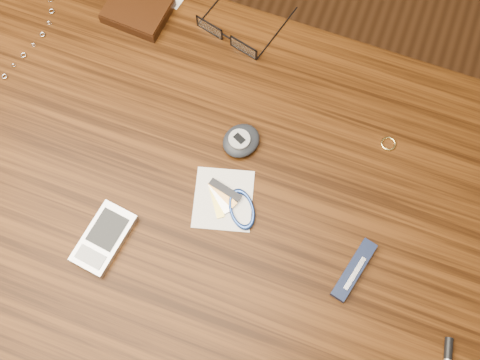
# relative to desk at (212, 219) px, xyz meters

# --- Properties ---
(ground) EXTENTS (3.80, 3.80, 0.00)m
(ground) POSITION_rel_desk_xyz_m (0.00, 0.00, -0.65)
(ground) COLOR #472814
(ground) RESTS_ON ground
(desk) EXTENTS (1.00, 0.70, 0.75)m
(desk) POSITION_rel_desk_xyz_m (0.00, 0.00, 0.00)
(desk) COLOR #3C1E09
(desk) RESTS_ON ground
(wallet_and_card) EXTENTS (0.12, 0.13, 0.02)m
(wallet_and_card) POSITION_rel_desk_xyz_m (-0.24, 0.27, 0.11)
(wallet_and_card) COLOR black
(wallet_and_card) RESTS_ON desk
(eyeglasses) EXTENTS (0.15, 0.15, 0.03)m
(eyeglasses) POSITION_rel_desk_xyz_m (-0.07, 0.28, 0.11)
(eyeglasses) COLOR black
(eyeglasses) RESTS_ON desk
(gold_ring) EXTENTS (0.02, 0.02, 0.00)m
(gold_ring) POSITION_rel_desk_xyz_m (0.23, 0.18, 0.10)
(gold_ring) COLOR #E8C86A
(gold_ring) RESTS_ON desk
(pda_phone) EXTENTS (0.07, 0.11, 0.02)m
(pda_phone) POSITION_rel_desk_xyz_m (-0.12, -0.11, 0.11)
(pda_phone) COLOR #ACACB1
(pda_phone) RESTS_ON desk
(pedometer) EXTENTS (0.07, 0.08, 0.03)m
(pedometer) POSITION_rel_desk_xyz_m (0.01, 0.10, 0.11)
(pedometer) COLOR black
(pedometer) RESTS_ON desk
(notepad_keys) EXTENTS (0.13, 0.12, 0.01)m
(notepad_keys) POSITION_rel_desk_xyz_m (0.04, 0.01, 0.11)
(notepad_keys) COLOR white
(notepad_keys) RESTS_ON desk
(pocket_knife) EXTENTS (0.04, 0.10, 0.01)m
(pocket_knife) POSITION_rel_desk_xyz_m (0.24, -0.03, 0.11)
(pocket_knife) COLOR #111B37
(pocket_knife) RESTS_ON desk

